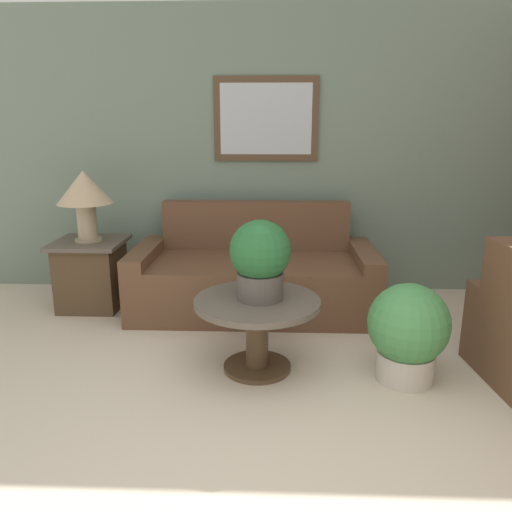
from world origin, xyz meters
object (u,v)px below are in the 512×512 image
at_px(potted_plant_on_table, 260,258).
at_px(potted_plant_floor, 408,331).
at_px(coffee_table, 257,319).
at_px(couch_main, 254,277).
at_px(side_table, 92,273).
at_px(table_lamp, 84,192).

distance_m(potted_plant_on_table, potted_plant_floor, 1.02).
height_order(coffee_table, potted_plant_on_table, potted_plant_on_table).
xyz_separation_m(couch_main, potted_plant_on_table, (0.08, -1.10, 0.47)).
bearing_deg(side_table, table_lamp, 90.00).
height_order(potted_plant_on_table, potted_plant_floor, potted_plant_on_table).
xyz_separation_m(table_lamp, potted_plant_on_table, (1.51, -1.10, -0.26)).
bearing_deg(couch_main, side_table, -179.80).
xyz_separation_m(potted_plant_on_table, potted_plant_floor, (0.92, -0.12, -0.43)).
height_order(table_lamp, potted_plant_on_table, table_lamp).
distance_m(couch_main, side_table, 1.43).
bearing_deg(coffee_table, potted_plant_floor, -6.17).
bearing_deg(couch_main, potted_plant_on_table, -85.69).
bearing_deg(potted_plant_floor, couch_main, 129.48).
height_order(side_table, potted_plant_on_table, potted_plant_on_table).
distance_m(table_lamp, potted_plant_floor, 2.80).
bearing_deg(table_lamp, side_table, -90.00).
height_order(coffee_table, potted_plant_floor, potted_plant_floor).
height_order(couch_main, table_lamp, table_lamp).
relative_size(side_table, table_lamp, 1.00).
distance_m(couch_main, table_lamp, 1.60).
height_order(coffee_table, side_table, side_table).
distance_m(coffee_table, table_lamp, 1.98).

